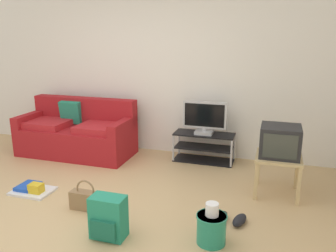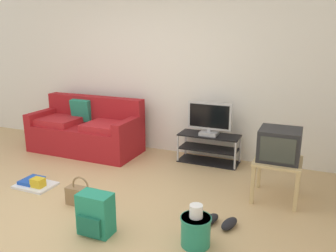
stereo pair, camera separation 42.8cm
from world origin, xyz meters
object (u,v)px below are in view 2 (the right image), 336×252
object	(u,v)px
couch	(87,131)
backpack	(96,214)
tv_stand	(209,148)
flat_tv	(209,119)
crt_tv	(280,144)
sneakers_pair	(219,222)
cleaning_bucket	(196,229)
floor_tray	(35,183)
side_table	(278,166)
handbag	(81,196)

from	to	relation	value
couch	backpack	world-z (taller)	couch
tv_stand	flat_tv	distance (m)	0.46
flat_tv	crt_tv	size ratio (longest dim) A/B	1.44
tv_stand	sneakers_pair	world-z (taller)	tv_stand
couch	flat_tv	distance (m)	2.06
cleaning_bucket	floor_tray	size ratio (longest dim) A/B	0.83
flat_tv	cleaning_bucket	xyz separation A→B (m)	(0.51, -2.07, -0.51)
couch	side_table	world-z (taller)	couch
side_table	sneakers_pair	world-z (taller)	side_table
side_table	crt_tv	bearing A→B (deg)	90.00
couch	side_table	size ratio (longest dim) A/B	3.42
side_table	sneakers_pair	xyz separation A→B (m)	(-0.45, -0.84, -0.36)
cleaning_bucket	couch	bearing A→B (deg)	144.06
flat_tv	side_table	xyz separation A→B (m)	(1.07, -0.82, -0.27)
flat_tv	sneakers_pair	world-z (taller)	flat_tv
crt_tv	floor_tray	distance (m)	3.04
couch	side_table	bearing A→B (deg)	-10.62
sneakers_pair	floor_tray	bearing A→B (deg)	-179.65
crt_tv	backpack	world-z (taller)	crt_tv
side_table	floor_tray	world-z (taller)	side_table
side_table	handbag	xyz separation A→B (m)	(-1.99, -1.04, -0.29)
side_table	tv_stand	bearing A→B (deg)	141.63
couch	cleaning_bucket	distance (m)	3.12
couch	flat_tv	size ratio (longest dim) A/B	2.76
backpack	floor_tray	world-z (taller)	backpack
tv_stand	backpack	size ratio (longest dim) A/B	2.18
tv_stand	backpack	distance (m)	2.34
backpack	cleaning_bucket	distance (m)	0.97
flat_tv	floor_tray	size ratio (longest dim) A/B	1.36
handbag	tv_stand	bearing A→B (deg)	63.84
flat_tv	sneakers_pair	size ratio (longest dim) A/B	1.69
flat_tv	tv_stand	bearing A→B (deg)	90.00
couch	side_table	xyz separation A→B (m)	(3.09, -0.58, 0.07)
backpack	floor_tray	size ratio (longest dim) A/B	0.86
floor_tray	tv_stand	bearing A→B (deg)	43.79
handbag	backpack	bearing A→B (deg)	-40.17
backpack	couch	bearing A→B (deg)	114.81
flat_tv	handbag	size ratio (longest dim) A/B	1.84
tv_stand	side_table	world-z (taller)	side_table
sneakers_pair	side_table	bearing A→B (deg)	62.20
couch	tv_stand	xyz separation A→B (m)	(2.02, 0.27, -0.12)
cleaning_bucket	backpack	bearing A→B (deg)	-168.25
tv_stand	side_table	distance (m)	1.38
cleaning_bucket	floor_tray	distance (m)	2.32
sneakers_pair	tv_stand	bearing A→B (deg)	110.23
couch	backpack	distance (m)	2.57
floor_tray	crt_tv	bearing A→B (deg)	17.09
backpack	cleaning_bucket	bearing A→B (deg)	-1.33
tv_stand	crt_tv	xyz separation A→B (m)	(1.07, -0.83, 0.45)
couch	tv_stand	distance (m)	2.04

